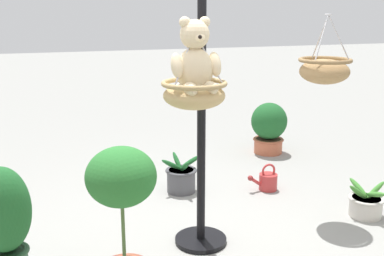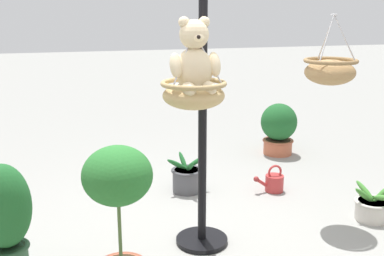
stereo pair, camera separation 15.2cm
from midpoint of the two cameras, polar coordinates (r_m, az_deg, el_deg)
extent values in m
plane|color=gray|center=(3.88, 1.04, -15.12)|extent=(40.00, 40.00, 0.00)
cylinder|color=black|center=(3.59, 2.56, 2.60)|extent=(0.07, 0.07, 2.36)
cylinder|color=black|center=(3.99, 2.37, -13.91)|extent=(0.44, 0.44, 0.04)
ellipsoid|color=tan|center=(3.28, 1.54, 4.08)|extent=(0.45, 0.45, 0.20)
torus|color=tan|center=(3.27, 1.55, 5.61)|extent=(0.48, 0.48, 0.04)
ellipsoid|color=silver|center=(3.28, 1.54, 4.43)|extent=(0.40, 0.40, 0.16)
cylinder|color=#B7B7BC|center=(3.17, 0.30, 8.63)|extent=(0.19, 0.12, 0.37)
cylinder|color=#B7B7BC|center=(3.23, 3.40, 8.71)|extent=(0.19, 0.12, 0.37)
cylinder|color=#B7B7BC|center=(3.35, 1.01, 8.93)|extent=(0.01, 0.22, 0.37)
torus|color=#B7B7BC|center=(3.23, 1.59, 11.95)|extent=(0.06, 0.06, 0.01)
ellipsoid|color=beige|center=(3.25, 1.62, 7.29)|extent=(0.27, 0.23, 0.32)
sphere|color=beige|center=(3.23, 1.65, 11.68)|extent=(0.26, 0.26, 0.21)
ellipsoid|color=beige|center=(3.16, 2.08, 11.33)|extent=(0.11, 0.10, 0.07)
sphere|color=black|center=(3.13, 2.26, 11.36)|extent=(0.03, 0.03, 0.03)
sphere|color=beige|center=(3.25, 2.92, 13.16)|extent=(0.08, 0.08, 0.08)
sphere|color=beige|center=(3.20, 0.38, 13.16)|extent=(0.08, 0.08, 0.08)
ellipsoid|color=beige|center=(3.26, 4.20, 7.99)|extent=(0.09, 0.16, 0.20)
ellipsoid|color=beige|center=(3.17, -0.65, 7.85)|extent=(0.09, 0.16, 0.20)
ellipsoid|color=beige|center=(3.18, 3.53, 4.99)|extent=(0.10, 0.18, 0.10)
ellipsoid|color=beige|center=(3.13, 0.96, 4.87)|extent=(0.10, 0.18, 0.10)
ellipsoid|color=#A37F51|center=(4.25, 17.94, 6.66)|extent=(0.45, 0.45, 0.23)
torus|color=olive|center=(4.24, 18.05, 8.03)|extent=(0.47, 0.47, 0.04)
ellipsoid|color=silver|center=(4.25, 17.96, 6.93)|extent=(0.39, 0.39, 0.18)
cylinder|color=#B7B7BC|center=(4.13, 17.63, 10.68)|extent=(0.19, 0.12, 0.40)
cylinder|color=#B7B7BC|center=(4.24, 19.66, 10.60)|extent=(0.19, 0.12, 0.40)
cylinder|color=#B7B7BC|center=(4.31, 17.48, 10.82)|extent=(0.01, 0.22, 0.40)
torus|color=#B7B7BC|center=(4.22, 18.47, 13.38)|extent=(0.06, 0.06, 0.01)
torus|color=#294E32|center=(3.59, -20.94, -13.85)|extent=(0.30, 0.30, 0.03)
cylinder|color=#382819|center=(3.59, -20.94, -13.92)|extent=(0.23, 0.23, 0.03)
ellipsoid|color=#1E5B28|center=(3.46, -21.42, -9.15)|extent=(0.38, 0.38, 0.62)
cylinder|color=#BC6042|center=(6.41, 11.39, -2.32)|extent=(0.39, 0.39, 0.20)
torus|color=#A9573B|center=(6.38, 11.43, -1.54)|extent=(0.43, 0.43, 0.03)
cylinder|color=#382819|center=(6.38, 11.43, -1.59)|extent=(0.34, 0.34, 0.03)
ellipsoid|color=#1E5B28|center=(6.32, 11.55, 0.76)|extent=(0.49, 0.49, 0.51)
cylinder|color=beige|center=(4.70, 22.55, -9.52)|extent=(0.30, 0.30, 0.19)
torus|color=#BCB7AE|center=(4.67, 22.65, -8.58)|extent=(0.34, 0.34, 0.03)
cylinder|color=#382819|center=(4.67, 22.65, -8.64)|extent=(0.27, 0.27, 0.03)
ellipsoid|color=#478E38|center=(4.59, 21.74, -7.89)|extent=(0.23, 0.07, 0.19)
ellipsoid|color=#478E38|center=(4.56, 23.66, -8.04)|extent=(0.05, 0.25, 0.13)
ellipsoid|color=#478E38|center=(4.70, 23.64, -7.57)|extent=(0.22, 0.05, 0.19)
ellipsoid|color=#478E38|center=(4.70, 21.76, -7.25)|extent=(0.09, 0.24, 0.16)
cylinder|color=#4C4C51|center=(4.98, 0.22, -6.61)|extent=(0.31, 0.31, 0.25)
torus|color=#444449|center=(4.94, 0.22, -5.35)|extent=(0.34, 0.34, 0.03)
cylinder|color=#382819|center=(4.94, 0.22, -5.41)|extent=(0.27, 0.27, 0.03)
ellipsoid|color=#1E5B28|center=(4.88, -0.98, -4.61)|extent=(0.25, 0.07, 0.17)
ellipsoid|color=#1E5B28|center=(4.83, 0.66, -4.89)|extent=(0.07, 0.24, 0.19)
ellipsoid|color=#1E5B28|center=(4.96, 1.48, -4.24)|extent=(0.26, 0.07, 0.15)
ellipsoid|color=#1E5B28|center=(5.00, -0.25, -4.22)|extent=(0.08, 0.23, 0.20)
cylinder|color=#4C6B38|center=(3.12, -7.63, -13.09)|extent=(0.02, 0.02, 0.46)
ellipsoid|color=#28702D|center=(2.95, -7.90, -5.94)|extent=(0.46, 0.46, 0.39)
cylinder|color=#B23333|center=(5.10, 11.17, -6.83)|extent=(0.20, 0.20, 0.18)
cylinder|color=#B23333|center=(5.03, 9.70, -6.85)|extent=(0.17, 0.04, 0.14)
sphere|color=maroon|center=(4.98, 8.95, -6.37)|extent=(0.06, 0.06, 0.06)
torus|color=#B23333|center=(5.05, 11.24, -5.46)|extent=(0.16, 0.02, 0.16)
camera|label=1|loc=(0.08, -88.73, 0.33)|focal=42.43mm
camera|label=2|loc=(0.08, 91.27, -0.33)|focal=42.43mm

